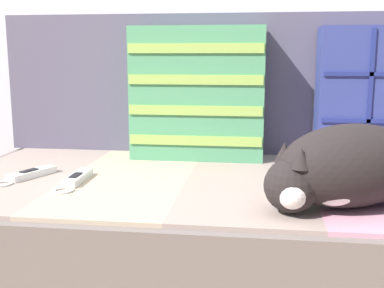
# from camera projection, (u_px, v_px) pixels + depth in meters

# --- Properties ---
(couch) EXTENTS (2.03, 0.87, 0.40)m
(couch) POSITION_uv_depth(u_px,v_px,m) (303.00, 250.00, 1.33)
(couch) COLOR brown
(couch) RESTS_ON ground_plane
(sofa_backrest) EXTENTS (1.98, 0.14, 0.46)m
(sofa_backrest) POSITION_uv_depth(u_px,v_px,m) (299.00, 84.00, 1.61)
(sofa_backrest) COLOR #514C60
(sofa_backrest) RESTS_ON couch
(throw_pillow_striped) EXTENTS (0.42, 0.14, 0.41)m
(throw_pillow_striped) POSITION_uv_depth(u_px,v_px,m) (198.00, 93.00, 1.51)
(throw_pillow_striped) COLOR #4C9366
(throw_pillow_striped) RESTS_ON couch
(sleeping_cat) EXTENTS (0.40, 0.33, 0.18)m
(sleeping_cat) POSITION_uv_depth(u_px,v_px,m) (344.00, 169.00, 1.03)
(sleeping_cat) COLOR black
(sleeping_cat) RESTS_ON couch
(game_remote_near) EXTENTS (0.05, 0.20, 0.02)m
(game_remote_near) POSITION_uv_depth(u_px,v_px,m) (76.00, 179.00, 1.25)
(game_remote_near) COLOR white
(game_remote_near) RESTS_ON couch
(game_remote_far) EXTENTS (0.11, 0.19, 0.02)m
(game_remote_far) POSITION_uv_depth(u_px,v_px,m) (30.00, 174.00, 1.30)
(game_remote_far) COLOR white
(game_remote_far) RESTS_ON couch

